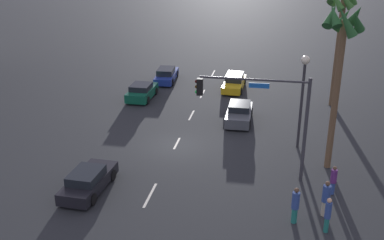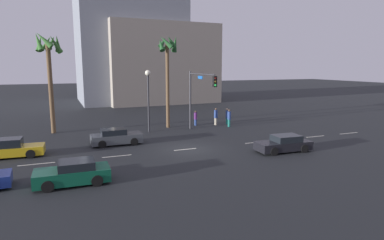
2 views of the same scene
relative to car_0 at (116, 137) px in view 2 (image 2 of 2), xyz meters
The scene contains 21 objects.
ground_plane 6.41m from the car_0, 36.13° to the right, with size 220.00×220.00×0.00m, color #232628.
lane_stripe_1 7.06m from the car_0, 147.66° to the right, with size 2.37×0.14×0.01m, color silver.
lane_stripe_2 3.85m from the car_0, 98.17° to the right, with size 2.14×0.14×0.01m, color silver.
lane_stripe_3 6.17m from the car_0, 37.80° to the right, with size 1.87×0.14×0.01m, color silver.
lane_stripe_4 12.26m from the car_0, 17.90° to the right, with size 2.55×0.14×0.01m, color silver.
lane_stripe_5 18.42m from the car_0, 11.80° to the right, with size 2.07×0.14×0.01m, color silver.
lane_stripe_6 22.51m from the car_0, ahead, with size 2.29×0.14×0.01m, color silver.
car_0 is the anchor object (origin of this frame).
car_2 7.98m from the car_0, behind, with size 4.70×1.94×1.39m.
car_3 13.80m from the car_0, 31.39° to the right, with size 4.38×1.99×1.29m.
car_4 9.48m from the car_0, 113.23° to the right, with size 4.09×1.98×1.34m.
traffic_signal 9.40m from the car_0, 14.01° to the left, with size 0.32×6.27×6.08m.
streetlamp 6.86m from the car_0, 47.02° to the left, with size 0.56×0.56×6.20m.
pedestrian_0 13.38m from the car_0, 16.51° to the left, with size 0.41×0.41×1.91m.
pedestrian_1 13.06m from the car_0, 23.95° to the left, with size 0.53×0.53×1.93m.
pedestrian_2 14.33m from the car_0, 21.57° to the left, with size 0.42×0.42×1.82m.
pedestrian_3 11.35m from the car_0, 31.26° to the left, with size 0.46×0.46×1.67m.
palm_tree_0 11.16m from the car_0, 41.97° to the left, with size 2.31×2.42×9.76m.
palm_tree_1 11.05m from the car_0, 124.96° to the left, with size 2.79×2.52×9.82m.
building_0 34.01m from the car_0, 67.35° to the left, with size 19.52×11.27×13.94m, color #9E9384.
building_1 39.27m from the car_0, 76.89° to the left, with size 18.08×16.42×33.99m, color gray.
Camera 2 is at (-9.25, -24.00, 6.61)m, focal length 30.85 mm.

